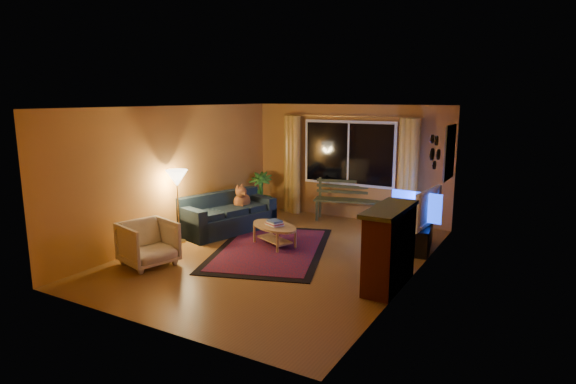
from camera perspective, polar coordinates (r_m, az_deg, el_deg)
The scene contains 22 objects.
floor at distance 8.29m, azimuth -1.04°, elevation -7.55°, with size 4.50×6.00×0.02m, color brown.
ceiling at distance 7.86m, azimuth -1.10°, elevation 10.13°, with size 4.50×6.00×0.02m, color white.
wall_back at distance 10.65m, azimuth 7.28°, elevation 3.52°, with size 4.50×0.02×2.50m, color #BB7A34.
wall_left at distance 9.33m, azimuth -13.09°, elevation 2.23°, with size 0.02×6.00×2.50m, color #BB7A34.
wall_right at distance 7.11m, azimuth 14.77°, elevation -0.58°, with size 0.02×6.00×2.50m, color #BB7A34.
window at distance 10.56m, azimuth 7.17°, elevation 4.55°, with size 2.00×0.02×1.30m, color black.
curtain_rod at distance 10.46m, azimuth 7.18°, elevation 8.89°, with size 0.03×0.03×3.20m, color #BF8C3F.
curtain_left at distance 11.13m, azimuth 0.56°, elevation 3.27°, with size 0.36×0.36×2.24m, color gold.
curtain_right at distance 10.11m, azimuth 14.06°, elevation 2.12°, with size 0.36×0.36×2.24m, color gold.
bench at distance 10.55m, azimuth 7.23°, elevation -2.21°, with size 1.51×0.44×0.45m, color #35391C.
potted_plant at distance 11.12m, azimuth -3.28°, elevation -0.11°, with size 0.54×0.54×0.96m, color #235B1E.
sofa at distance 9.66m, azimuth -7.15°, elevation -2.50°, with size 0.81×1.89×0.77m, color black.
dog at distance 9.91m, azimuth -5.48°, elevation -0.58°, with size 0.35×0.48×0.53m, color #995327, non-canonical shape.
armchair at distance 8.03m, azimuth -16.25°, elevation -5.63°, with size 0.77×0.72×0.79m, color beige.
floor_lamp at distance 9.06m, azimuth -12.90°, elevation -1.74°, with size 0.22×0.22×1.34m, color #BF8C3F.
rug at distance 8.59m, azimuth -2.06°, elevation -6.75°, with size 1.85×2.93×0.02m, color maroon.
coffee_table at distance 8.73m, azimuth -1.61°, elevation -5.18°, with size 1.07×1.07×0.39m, color #AA7F49.
tv_console at distance 8.84m, azimuth 15.39°, elevation -5.20°, with size 0.36×1.07×0.44m, color black.
television at distance 8.70m, azimuth 15.58°, elevation -1.72°, with size 1.14×0.15×0.66m, color black.
fireplace at distance 6.97m, azimuth 11.94°, elevation -6.64°, with size 0.40×1.20×1.10m, color maroon.
mirror_cluster at distance 8.29m, azimuth 17.00°, elevation 4.78°, with size 0.06×0.60×0.56m, color black, non-canonical shape.
painting at distance 9.42m, azimuth 18.59°, elevation 4.49°, with size 0.04×0.76×0.96m, color orange.
Camera 1 is at (4.03, -6.74, 2.66)m, focal length 30.00 mm.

